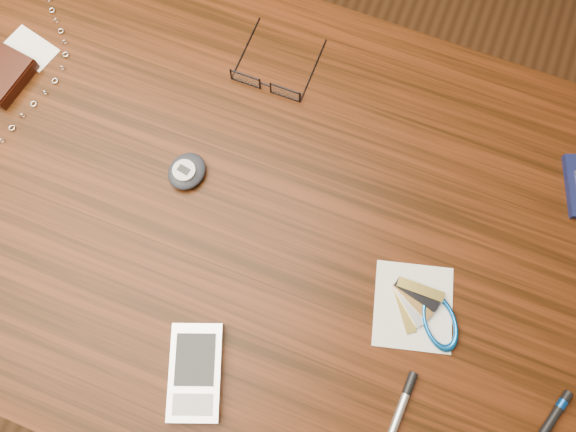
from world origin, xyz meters
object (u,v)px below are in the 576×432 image
eyeglasses (267,82)px  silver_pen (398,415)px  pda_phone (195,372)px  pedometer (187,171)px  desk (252,230)px  pocket_knife (574,186)px  notepad_keys (426,313)px

eyeglasses → silver_pen: (0.31, -0.36, -0.01)m
pda_phone → pedometer: (-0.12, 0.23, 0.00)m
desk → pedometer: size_ratio=15.70×
silver_pen → desk: bearing=146.9°
desk → eyeglasses: eyeglasses is taller
eyeglasses → pocket_knife: (0.44, 0.01, -0.00)m
pedometer → silver_pen: 0.41m
pedometer → pocket_knife: (0.49, 0.17, -0.00)m
desk → silver_pen: 0.34m
eyeglasses → notepad_keys: 0.38m
notepad_keys → pocket_knife: bearing=60.1°
desk → pocket_knife: pocket_knife is taller
pocket_knife → silver_pen: (-0.13, -0.36, -0.00)m
eyeglasses → pda_phone: (0.07, -0.40, -0.00)m
desk → notepad_keys: 0.29m
eyeglasses → pda_phone: eyeglasses is taller
pedometer → silver_pen: size_ratio=0.50×
silver_pen → eyeglasses: bearing=131.3°
pda_phone → pedometer: pedometer is taller
silver_pen → pocket_knife: bearing=70.2°
notepad_keys → pedometer: bearing=170.0°
pedometer → notepad_keys: bearing=-10.0°
pedometer → notepad_keys: size_ratio=0.46×
pedometer → pda_phone: bearing=-63.3°
notepad_keys → silver_pen: (0.00, -0.13, 0.00)m
pedometer → eyeglasses: bearing=73.0°
desk → pocket_knife: size_ratio=11.00×
pedometer → desk: bearing=-10.4°
desk → pda_phone: size_ratio=7.67×
notepad_keys → silver_pen: notepad_keys is taller
pocket_knife → silver_pen: 0.39m
eyeglasses → pocket_knife: size_ratio=1.23×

